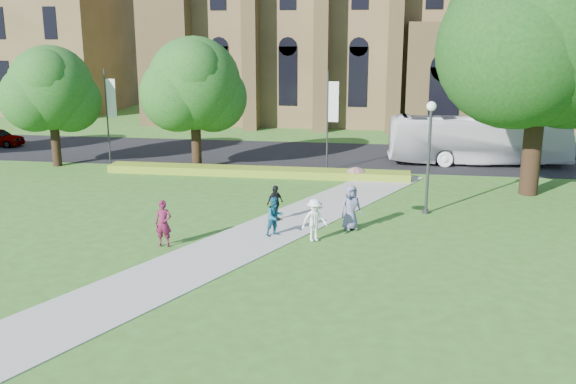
% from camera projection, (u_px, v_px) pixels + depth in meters
% --- Properties ---
extents(ground, '(160.00, 160.00, 0.00)m').
position_uv_depth(ground, '(239.00, 251.00, 25.02)').
color(ground, '#37651E').
rests_on(ground, ground).
extents(road, '(160.00, 10.00, 0.02)m').
position_uv_depth(road, '(304.00, 155.00, 44.18)').
color(road, black).
rests_on(road, ground).
extents(footpath, '(15.58, 28.54, 0.04)m').
position_uv_depth(footpath, '(244.00, 242.00, 25.98)').
color(footpath, '#B2B2A8').
rests_on(footpath, ground).
extents(flower_hedge, '(18.00, 1.40, 0.45)m').
position_uv_depth(flower_hedge, '(256.00, 172.00, 37.91)').
color(flower_hedge, '#AEB223').
rests_on(flower_hedge, ground).
extents(building_west, '(22.00, 14.00, 18.30)m').
position_uv_depth(building_west, '(14.00, 22.00, 68.02)').
color(building_west, brown).
rests_on(building_west, ground).
extents(streetlamp, '(0.44, 0.44, 5.24)m').
position_uv_depth(streetlamp, '(429.00, 144.00, 29.33)').
color(streetlamp, '#38383D').
rests_on(streetlamp, ground).
extents(large_tree, '(9.60, 9.60, 13.20)m').
position_uv_depth(large_tree, '(543.00, 30.00, 31.59)').
color(large_tree, '#332114').
rests_on(large_tree, ground).
extents(street_tree_0, '(5.20, 5.20, 7.50)m').
position_uv_depth(street_tree_0, '(51.00, 88.00, 39.45)').
color(street_tree_0, '#332114').
rests_on(street_tree_0, ground).
extents(street_tree_1, '(5.60, 5.60, 8.05)m').
position_uv_depth(street_tree_1, '(194.00, 84.00, 38.52)').
color(street_tree_1, '#332114').
rests_on(street_tree_1, ground).
extents(banner_pole_0, '(0.70, 0.10, 6.00)m').
position_uv_depth(banner_pole_0, '(329.00, 115.00, 38.44)').
color(banner_pole_0, '#38383D').
rests_on(banner_pole_0, ground).
extents(banner_pole_1, '(0.70, 0.10, 6.00)m').
position_uv_depth(banner_pole_1, '(109.00, 111.00, 40.51)').
color(banner_pole_1, '#38383D').
rests_on(banner_pole_1, ground).
extents(tour_coach, '(11.49, 3.42, 3.16)m').
position_uv_depth(tour_coach, '(478.00, 139.00, 40.78)').
color(tour_coach, silver).
rests_on(tour_coach, road).
extents(pedestrian_0, '(0.68, 0.46, 1.84)m').
position_uv_depth(pedestrian_0, '(163.00, 223.00, 25.27)').
color(pedestrian_0, maroon).
rests_on(pedestrian_0, footpath).
extents(pedestrian_1, '(1.02, 1.00, 1.65)m').
position_uv_depth(pedestrian_1, '(275.00, 216.00, 26.54)').
color(pedestrian_1, '#175573').
rests_on(pedestrian_1, footpath).
extents(pedestrian_2, '(1.30, 1.13, 1.74)m').
position_uv_depth(pedestrian_2, '(314.00, 220.00, 25.88)').
color(pedestrian_2, white).
rests_on(pedestrian_2, footpath).
extents(pedestrian_3, '(0.88, 1.00, 1.62)m').
position_uv_depth(pedestrian_3, '(275.00, 203.00, 28.67)').
color(pedestrian_3, black).
rests_on(pedestrian_3, footpath).
extents(pedestrian_4, '(1.12, 1.00, 1.93)m').
position_uv_depth(pedestrian_4, '(351.00, 208.00, 27.35)').
color(pedestrian_4, slate).
rests_on(pedestrian_4, footpath).
extents(parasol, '(0.78, 0.78, 0.69)m').
position_uv_depth(parasol, '(356.00, 177.00, 27.10)').
color(parasol, '#C9928E').
rests_on(parasol, pedestrian_4).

